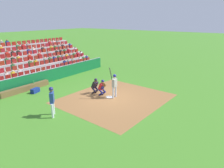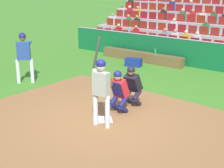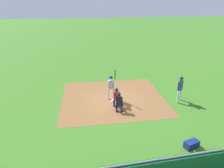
# 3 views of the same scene
# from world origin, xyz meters

# --- Properties ---
(ground_plane) EXTENTS (160.00, 160.00, 0.00)m
(ground_plane) POSITION_xyz_m (0.00, 0.00, 0.00)
(ground_plane) COLOR #428126
(infield_dirt_patch) EXTENTS (7.69, 6.93, 0.01)m
(infield_dirt_patch) POSITION_xyz_m (0.00, 0.50, 0.00)
(infield_dirt_patch) COLOR olive
(infield_dirt_patch) RESTS_ON ground_plane
(home_plate_marker) EXTENTS (0.62, 0.62, 0.02)m
(home_plate_marker) POSITION_xyz_m (0.00, 0.00, 0.02)
(home_plate_marker) COLOR white
(home_plate_marker) RESTS_ON infield_dirt_patch
(batter_at_plate) EXTENTS (0.57, 0.43, 2.32)m
(batter_at_plate) POSITION_xyz_m (-0.18, 0.33, 1.13)
(batter_at_plate) COLOR silver
(batter_at_plate) RESTS_ON ground_plane
(catcher_crouching) EXTENTS (0.47, 0.71, 1.29)m
(catcher_crouching) POSITION_xyz_m (0.01, -0.67, 0.72)
(catcher_crouching) COLOR navy
(catcher_crouching) RESTS_ON ground_plane
(home_plate_umpire) EXTENTS (0.47, 0.49, 1.28)m
(home_plate_umpire) POSITION_xyz_m (0.01, -1.38, 0.70)
(home_plate_umpire) COLOR black
(home_plate_umpire) RESTS_ON ground_plane
(dugout_bench) EXTENTS (4.22, 0.40, 0.44)m
(dugout_bench) POSITION_xyz_m (2.90, -6.38, 0.22)
(dugout_bench) COLOR brown
(dugout_bench) RESTS_ON ground_plane
(water_bottle_on_bench) EXTENTS (0.07, 0.07, 0.26)m
(water_bottle_on_bench) POSITION_xyz_m (2.14, -6.34, 0.57)
(water_bottle_on_bench) COLOR green
(water_bottle_on_bench) RESTS_ON dugout_bench
(equipment_duffel_bag) EXTENTS (0.78, 0.52, 0.35)m
(equipment_duffel_bag) POSITION_xyz_m (2.68, -5.40, 0.18)
(equipment_duffel_bag) COLOR navy
(equipment_duffel_bag) RESTS_ON ground_plane
(on_deck_batter) EXTENTS (0.55, 0.54, 1.87)m
(on_deck_batter) POSITION_xyz_m (4.46, -0.92, 1.16)
(on_deck_batter) COLOR silver
(on_deck_batter) RESTS_ON ground_plane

